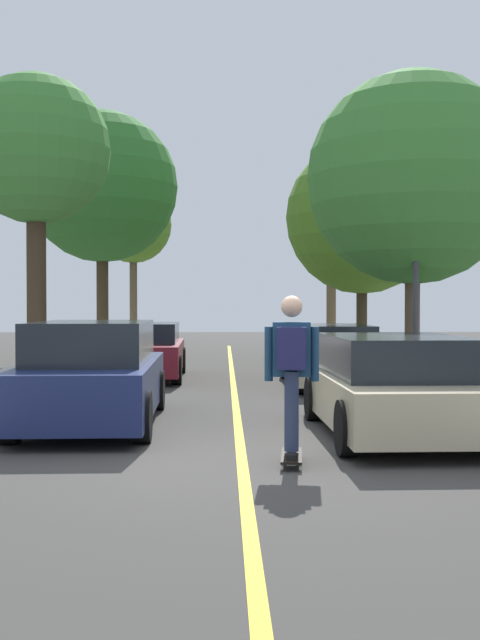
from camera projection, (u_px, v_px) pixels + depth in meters
ground at (242, 458)px, 8.60m from camera, size 80.00×80.00×0.00m
center_line at (236, 409)px, 12.59m from camera, size 0.12×39.20×0.01m
parked_car_left_nearest at (94, 375)px, 11.00m from camera, size 1.92×4.48×1.47m
parked_car_left_near at (144, 351)px, 17.96m from camera, size 1.91×4.34×1.28m
parked_car_right_nearest at (396, 386)px, 10.11m from camera, size 2.07×4.20×1.30m
parked_car_right_near at (330, 356)px, 16.37m from camera, size 1.86×4.52×1.28m
street_tree_left_nearest at (36, 152)px, 15.82m from camera, size 3.04×3.04×6.27m
street_tree_left_near at (102, 187)px, 24.40m from camera, size 4.75×4.75×7.65m
street_tree_left_far at (133, 226)px, 32.74m from camera, size 3.23×3.23×6.56m
street_tree_right_nearest at (413, 179)px, 17.38m from camera, size 4.76×4.76×6.78m
street_tree_right_near at (362, 218)px, 23.80m from camera, size 4.68×4.68×6.58m
street_tree_right_far at (331, 220)px, 30.62m from camera, size 3.23×3.23×6.60m
streetlamp at (416, 217)px, 16.11m from camera, size 0.36×0.24×5.96m
skateboard at (292, 456)px, 8.28m from camera, size 0.30×0.86×0.10m
skateboarder at (292, 365)px, 8.23m from camera, size 0.59×0.71×1.70m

